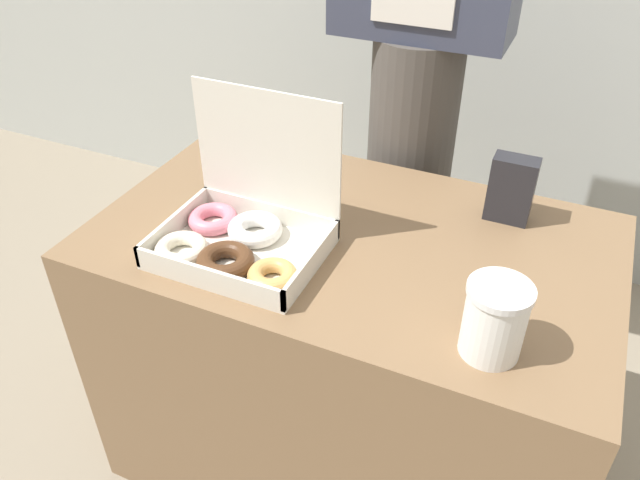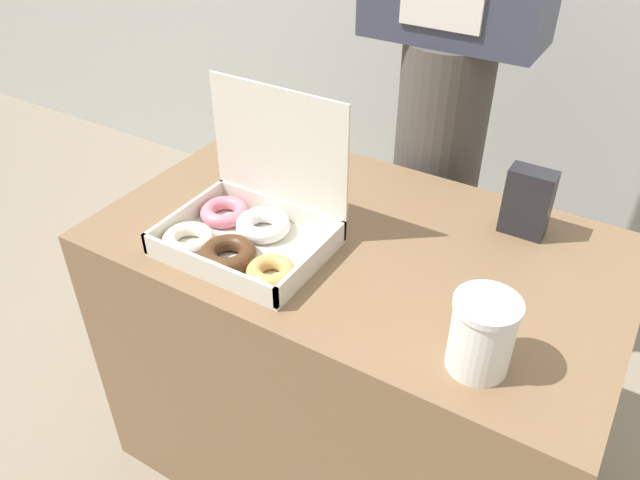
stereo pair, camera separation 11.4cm
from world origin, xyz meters
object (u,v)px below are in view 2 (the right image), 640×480
object	(u,v)px
donut_box	(245,226)
napkin_holder	(528,202)
coffee_cup	(482,334)
person_customer	(452,39)

from	to	relation	value
donut_box	napkin_holder	xyz separation A→B (m)	(0.47, 0.33, 0.03)
coffee_cup	person_customer	size ratio (longest dim) A/B	0.07
donut_box	coffee_cup	bearing A→B (deg)	-8.35
donut_box	coffee_cup	xyz separation A→B (m)	(0.51, -0.08, 0.02)
person_customer	donut_box	bearing A→B (deg)	-105.05
coffee_cup	napkin_holder	distance (m)	0.41
napkin_holder	donut_box	bearing A→B (deg)	-144.58
donut_box	person_customer	xyz separation A→B (m)	(0.17, 0.62, 0.23)
donut_box	coffee_cup	distance (m)	0.52
person_customer	napkin_holder	bearing A→B (deg)	-43.48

